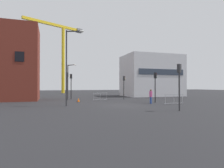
# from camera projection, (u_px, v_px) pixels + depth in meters

# --- Properties ---
(ground) EXTENTS (160.00, 160.00, 0.00)m
(ground) POSITION_uv_depth(u_px,v_px,m) (121.00, 105.00, 20.42)
(ground) COLOR black
(office_block) EXTENTS (11.33, 7.80, 8.31)m
(office_block) POSITION_uv_depth(u_px,v_px,m) (151.00, 76.00, 40.25)
(office_block) COLOR silver
(office_block) RESTS_ON ground
(construction_crane) EXTENTS (16.43, 8.78, 19.67)m
(construction_crane) POSITION_uv_depth(u_px,v_px,m) (62.00, 46.00, 55.77)
(construction_crane) COLOR yellow
(construction_crane) RESTS_ON ground
(streetlamp_tall) EXTENTS (1.76, 0.80, 7.71)m
(streetlamp_tall) POSITION_uv_depth(u_px,v_px,m) (68.00, 62.00, 19.81)
(streetlamp_tall) COLOR #2D2D30
(streetlamp_tall) RESTS_ON ground
(streetlamp_short) EXTENTS (1.25, 1.75, 5.50)m
(streetlamp_short) POSITION_uv_depth(u_px,v_px,m) (69.00, 78.00, 31.50)
(streetlamp_short) COLOR #2D2D30
(streetlamp_short) RESTS_ON ground
(traffic_light_median) EXTENTS (0.39, 0.33, 3.56)m
(traffic_light_median) POSITION_uv_depth(u_px,v_px,m) (124.00, 84.00, 29.68)
(traffic_light_median) COLOR #2D2D30
(traffic_light_median) RESTS_ON ground
(traffic_light_corner) EXTENTS (0.39, 0.33, 3.82)m
(traffic_light_corner) POSITION_uv_depth(u_px,v_px,m) (179.00, 79.00, 15.87)
(traffic_light_corner) COLOR #2D2D30
(traffic_light_corner) RESTS_ON ground
(traffic_light_verge) EXTENTS (0.38, 0.26, 3.88)m
(traffic_light_verge) POSITION_uv_depth(u_px,v_px,m) (71.00, 82.00, 29.86)
(traffic_light_verge) COLOR black
(traffic_light_verge) RESTS_ON ground
(traffic_light_island) EXTENTS (0.30, 0.39, 4.00)m
(traffic_light_island) POSITION_uv_depth(u_px,v_px,m) (67.00, 82.00, 27.99)
(traffic_light_island) COLOR #2D2D30
(traffic_light_island) RESTS_ON ground
(traffic_light_near) EXTENTS (0.38, 0.28, 3.69)m
(traffic_light_near) POSITION_uv_depth(u_px,v_px,m) (155.00, 82.00, 23.93)
(traffic_light_near) COLOR black
(traffic_light_near) RESTS_ON ground
(pedestrian_walking) EXTENTS (0.34, 0.34, 1.66)m
(pedestrian_walking) POSITION_uv_depth(u_px,v_px,m) (151.00, 95.00, 22.36)
(pedestrian_walking) COLOR #33519E
(pedestrian_walking) RESTS_ON ground
(safety_barrier_left_run) EXTENTS (2.15, 0.34, 1.08)m
(safety_barrier_left_run) POSITION_uv_depth(u_px,v_px,m) (100.00, 96.00, 27.37)
(safety_barrier_left_run) COLOR gray
(safety_barrier_left_run) RESTS_ON ground
(safety_barrier_mid_span) EXTENTS (2.49, 0.07, 1.08)m
(safety_barrier_mid_span) POSITION_uv_depth(u_px,v_px,m) (174.00, 99.00, 21.85)
(safety_barrier_mid_span) COLOR #9EA0A5
(safety_barrier_mid_span) RESTS_ON ground
(traffic_cone_by_barrier) EXTENTS (0.47, 0.47, 0.48)m
(traffic_cone_by_barrier) POSITION_uv_depth(u_px,v_px,m) (78.00, 100.00, 24.91)
(traffic_cone_by_barrier) COLOR black
(traffic_cone_by_barrier) RESTS_ON ground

